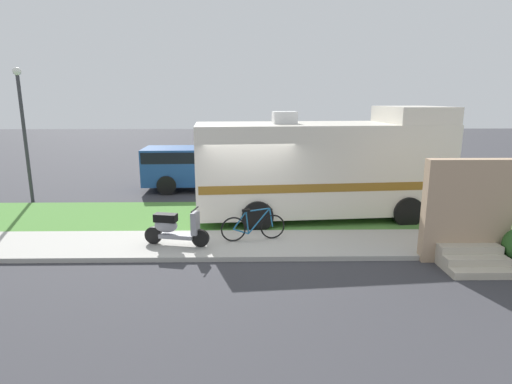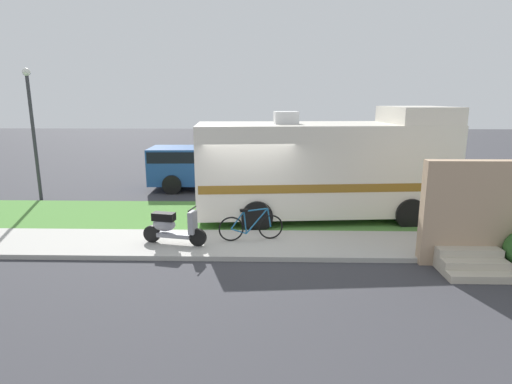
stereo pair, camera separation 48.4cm
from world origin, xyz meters
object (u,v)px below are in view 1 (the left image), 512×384
pickup_truck_near (196,167)px  street_lamp_post (23,124)px  motorhome_rv (324,166)px  bottle_green (469,236)px  bicycle (253,226)px  scooter (174,227)px

pickup_truck_near → street_lamp_post: 6.37m
motorhome_rv → pickup_truck_near: 6.21m
bottle_green → street_lamp_post: bearing=160.8°
street_lamp_post → bicycle: bearing=-29.9°
bicycle → bottle_green: bearing=-1.4°
pickup_truck_near → bottle_green: pickup_truck_near is taller
motorhome_rv → bicycle: 3.53m
motorhome_rv → scooter: size_ratio=4.69×
motorhome_rv → pickup_truck_near: bearing=137.1°
pickup_truck_near → bottle_green: bearing=-40.9°
motorhome_rv → street_lamp_post: street_lamp_post is taller
scooter → bottle_green: (7.57, 0.20, -0.35)m
motorhome_rv → bicycle: size_ratio=4.70×
motorhome_rv → scooter: bearing=-146.1°
scooter → bottle_green: bearing=1.5°
pickup_truck_near → bicycle: bearing=-71.0°
scooter → bicycle: 2.01m
pickup_truck_near → street_lamp_post: street_lamp_post is taller
motorhome_rv → pickup_truck_near: (-4.52, 4.20, -0.71)m
scooter → street_lamp_post: size_ratio=0.35×
motorhome_rv → scooter: (-4.20, -2.82, -1.07)m
bottle_green → scooter: bearing=-178.5°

